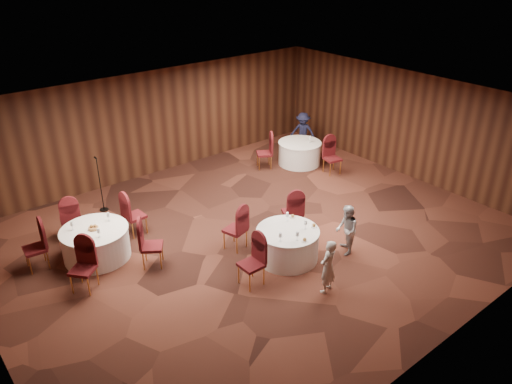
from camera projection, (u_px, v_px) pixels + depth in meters
ground at (255, 237)px, 12.38m from camera, size 12.00×12.00×0.00m
room_shell at (255, 164)px, 11.50m from camera, size 12.00×12.00×12.00m
table_main at (287, 244)px, 11.39m from camera, size 1.44×1.44×0.74m
table_left at (96, 243)px, 11.43m from camera, size 1.53×1.53×0.74m
table_right at (299, 153)px, 16.28m from camera, size 1.40×1.40×0.74m
chairs_main at (261, 234)px, 11.55m from camera, size 2.81×1.93×1.00m
chairs_left at (96, 239)px, 11.37m from camera, size 2.95×2.97×1.00m
chairs_right at (298, 156)px, 15.73m from camera, size 2.04×2.34×1.00m
tabletop_main at (298, 227)px, 11.18m from camera, size 1.12×1.08×0.22m
tabletop_left at (93, 226)px, 11.23m from camera, size 0.88×0.73×0.22m
tabletop_right at (310, 138)px, 16.04m from camera, size 0.08×0.08×0.22m
mic_stand at (102, 195)px, 13.41m from camera, size 0.24×0.24×1.55m
woman_a at (328, 267)px, 10.20m from camera, size 0.50×0.39×1.21m
woman_b at (347, 230)px, 11.50m from camera, size 0.72×0.75×1.21m
man_c at (303, 132)px, 17.16m from camera, size 0.90×1.02×1.37m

